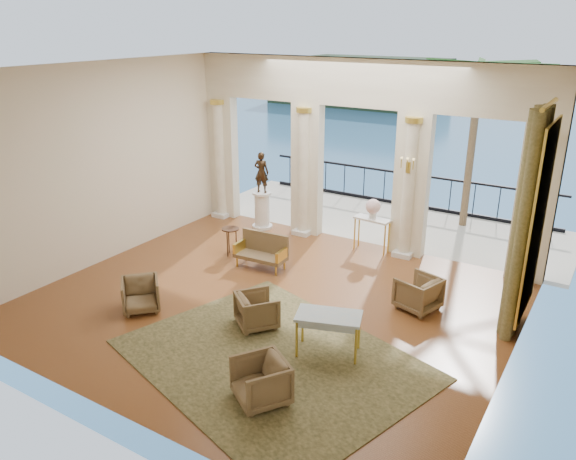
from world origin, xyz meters
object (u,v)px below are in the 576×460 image
Objects in this scene: settee at (262,250)px; pedestal at (262,211)px; armchair_c at (418,292)px; armchair_b at (261,379)px; side_table at (230,232)px; console_table at (372,224)px; game_table at (329,319)px; armchair_a at (141,293)px; statue at (261,172)px; armchair_d at (257,309)px.

pedestal is at bearing 121.10° from settee.
pedestal is at bearing -95.88° from armchair_c.
armchair_c is at bearing 109.40° from armchair_b.
console_table is at bearing 36.17° from side_table.
armchair_c is at bearing 53.33° from game_table.
settee is (-3.71, 0.08, 0.02)m from armchair_c.
armchair_a is 3.07m from settee.
armchair_c is 5.62m from pedestal.
armchair_b is 7.54m from statue.
pedestal is at bearing 122.50° from statue.
console_table is 1.35× the size of side_table.
armchair_c reaches higher than side_table.
statue is at bearing -95.88° from armchair_c.
armchair_d is 0.66× the size of statue.
armchair_d is at bearing 159.59° from armchair_b.
pedestal is at bearing -173.70° from console_table.
armchair_d is (-2.28, -2.20, -0.02)m from armchair_c.
statue is (-0.00, 0.00, 1.07)m from pedestal.
console_table reaches higher than armchair_d.
armchair_b is 2.18m from armchair_d.
settee is 1.34× the size of console_table.
armchair_a is at bearing -111.19° from console_table.
armchair_c is 0.61× the size of settee.
console_table is at bearing 16.53° from armchair_a.
armchair_d is 5.40m from statue.
settee is 2.58m from pedestal.
armchair_b is 0.75× the size of pedestal.
console_table reaches higher than armchair_b.
armchair_a is at bearing 169.49° from game_table.
pedestal is (-1.46, 2.13, 0.09)m from settee.
statue is (-1.46, 2.13, 1.16)m from settee.
pedestal is 1.49× the size of side_table.
armchair_c is 2.44m from game_table.
statue is at bearing -18.52° from armchair_d.
pedestal is 1.07m from statue.
settee is at bearing 157.37° from armchair_b.
armchair_a is at bearing -109.18° from settee.
game_table is (3.81, 0.56, 0.31)m from armchair_a.
console_table is at bearing 0.90° from pedestal.
armchair_b reaches higher than game_table.
armchair_b is at bearing -117.23° from game_table.
armchair_a is at bearing 54.68° from armchair_d.
armchair_a is 0.58× the size of settee.
settee is at bearing -19.60° from armchair_d.
armchair_c is 3.71m from settee.
armchair_b is 4.08m from armchair_c.
statue is (-5.16, 2.21, 1.18)m from armchair_c.
side_table is at bearing -75.70° from armchair_c.
console_table is (2.57, 5.13, 0.34)m from armchair_a.
console_table is at bearing -55.55° from armchair_d.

